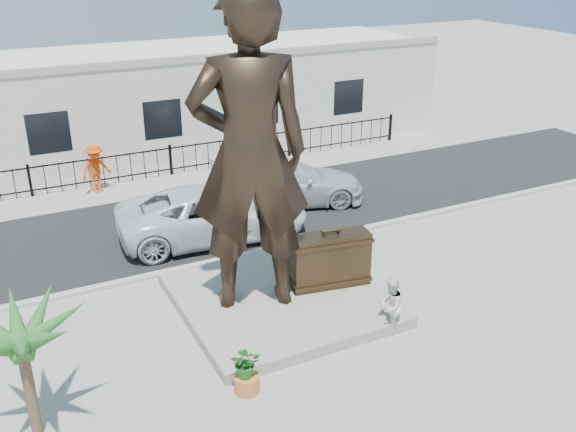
% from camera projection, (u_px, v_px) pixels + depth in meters
% --- Properties ---
extents(ground, '(100.00, 100.00, 0.00)m').
position_uv_depth(ground, '(323.00, 327.00, 16.28)').
color(ground, '#9E9991').
rests_on(ground, ground).
extents(street, '(40.00, 7.00, 0.01)m').
position_uv_depth(street, '(212.00, 215.00, 22.83)').
color(street, black).
rests_on(street, ground).
extents(curb, '(40.00, 0.25, 0.12)m').
position_uv_depth(curb, '(252.00, 253.00, 19.94)').
color(curb, '#A5A399').
rests_on(curb, ground).
extents(far_sidewalk, '(40.00, 2.50, 0.02)m').
position_uv_depth(far_sidewalk, '(178.00, 180.00, 26.10)').
color(far_sidewalk, '#9E9991').
rests_on(far_sidewalk, ground).
extents(plinth, '(5.20, 5.20, 0.30)m').
position_uv_depth(plinth, '(280.00, 299.00, 17.24)').
color(plinth, gray).
rests_on(plinth, ground).
extents(fence, '(22.00, 0.10, 1.20)m').
position_uv_depth(fence, '(171.00, 161.00, 26.52)').
color(fence, black).
rests_on(fence, ground).
extents(building, '(28.00, 7.00, 4.40)m').
position_uv_depth(building, '(141.00, 102.00, 29.33)').
color(building, silver).
rests_on(building, ground).
extents(statue, '(3.34, 2.66, 8.01)m').
position_uv_depth(statue, '(249.00, 155.00, 15.36)').
color(statue, black).
rests_on(statue, plinth).
extents(suitcase, '(2.23, 1.02, 1.51)m').
position_uv_depth(suitcase, '(330.00, 260.00, 17.38)').
color(suitcase, '#362716').
rests_on(suitcase, plinth).
extents(tourist, '(0.93, 0.90, 1.50)m').
position_uv_depth(tourist, '(390.00, 306.00, 15.77)').
color(tourist, silver).
rests_on(tourist, ground).
extents(car_white, '(6.46, 3.55, 1.71)m').
position_uv_depth(car_white, '(213.00, 213.00, 20.85)').
color(car_white, silver).
rests_on(car_white, street).
extents(car_silver, '(6.01, 3.82, 1.62)m').
position_uv_depth(car_silver, '(288.00, 182.00, 23.59)').
color(car_silver, '#BBBEC0').
rests_on(car_silver, street).
extents(worker, '(1.39, 1.10, 1.89)m').
position_uv_depth(worker, '(96.00, 168.00, 24.56)').
color(worker, '#D7430B').
rests_on(worker, far_sidewalk).
extents(planter, '(0.56, 0.56, 0.40)m').
position_uv_depth(planter, '(247.00, 383.00, 13.90)').
color(planter, '#BD6932').
rests_on(planter, ground).
extents(shrub, '(0.81, 0.76, 0.72)m').
position_uv_depth(shrub, '(246.00, 362.00, 13.67)').
color(shrub, '#21601F').
rests_on(shrub, planter).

